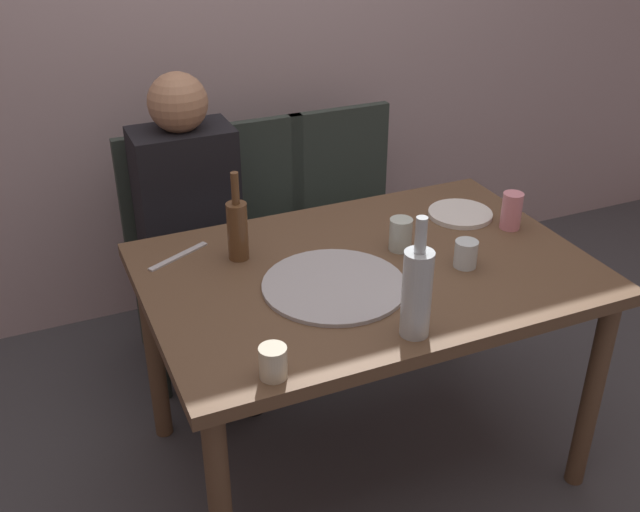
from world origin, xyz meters
TOP-DOWN VIEW (x-y plane):
  - ground_plane at (0.00, 0.00)m, footprint 8.00×8.00m
  - dining_table at (0.00, 0.00)m, footprint 1.31×0.89m
  - pizza_tray at (-0.14, -0.07)m, footprint 0.41×0.41m
  - wine_bottle at (-0.33, 0.21)m, footprint 0.06×0.06m
  - beer_bottle at (-0.05, -0.35)m, footprint 0.08×0.08m
  - tumbler_near at (-0.44, -0.38)m, footprint 0.07×0.07m
  - tumbler_far at (0.27, -0.11)m, footprint 0.07×0.07m
  - wine_glass at (0.14, 0.06)m, footprint 0.07×0.07m
  - soda_can at (0.54, 0.05)m, footprint 0.07×0.07m
  - plate_stack at (0.44, 0.18)m, footprint 0.21×0.21m
  - table_knife at (-0.50, 0.28)m, footprint 0.20×0.12m
  - chair_left at (-0.35, 0.84)m, footprint 0.44×0.44m
  - chair_middle at (-0.04, 0.84)m, footprint 0.44×0.44m
  - chair_right at (0.35, 0.84)m, footprint 0.44×0.44m
  - guest_in_sweater at (-0.35, 0.69)m, footprint 0.36×0.56m

SIDE VIEW (x-z plane):
  - ground_plane at x=0.00m, z-range 0.00..0.00m
  - chair_left at x=-0.35m, z-range 0.06..0.96m
  - chair_middle at x=-0.04m, z-range 0.06..0.96m
  - chair_right at x=0.35m, z-range 0.06..0.96m
  - guest_in_sweater at x=-0.35m, z-range 0.06..1.23m
  - dining_table at x=0.00m, z-range 0.29..1.03m
  - table_knife at x=-0.50m, z-range 0.75..0.75m
  - pizza_tray at x=-0.14m, z-range 0.75..0.76m
  - plate_stack at x=0.44m, z-range 0.75..0.76m
  - tumbler_near at x=-0.44m, z-range 0.75..0.83m
  - tumbler_far at x=0.27m, z-range 0.75..0.83m
  - wine_glass at x=0.14m, z-range 0.75..0.85m
  - soda_can at x=0.54m, z-range 0.75..0.87m
  - wine_bottle at x=-0.33m, z-range 0.71..0.98m
  - beer_bottle at x=-0.05m, z-range 0.71..1.04m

